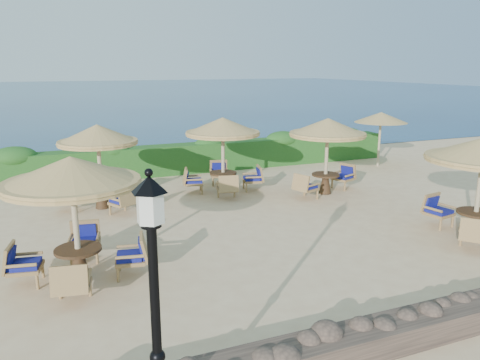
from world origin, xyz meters
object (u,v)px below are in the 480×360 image
extra_parasol (381,118)px  cafe_set_0 (73,197)px  lamp_post (156,329)px  cafe_set_2 (99,151)px  cafe_set_3 (223,143)px  cafe_set_4 (327,138)px

extra_parasol → cafe_set_0: bearing=-152.1°
extra_parasol → cafe_set_0: (-13.18, -6.98, -0.36)m
lamp_post → cafe_set_2: 10.14m
cafe_set_0 → cafe_set_3: size_ratio=1.00×
extra_parasol → cafe_set_2: size_ratio=0.87×
cafe_set_0 → cafe_set_4: size_ratio=1.00×
cafe_set_2 → lamp_post: bearing=-92.5°
cafe_set_2 → cafe_set_4: size_ratio=0.97×
cafe_set_3 → cafe_set_0: bearing=-133.6°
extra_parasol → cafe_set_2: 12.31m
cafe_set_0 → cafe_set_3: bearing=46.4°
lamp_post → cafe_set_4: (7.90, 8.93, 0.43)m
cafe_set_3 → cafe_set_2: bearing=-174.6°
cafe_set_0 → cafe_set_3: same height
cafe_set_0 → cafe_set_2: 5.21m
lamp_post → cafe_set_4: 11.93m
cafe_set_4 → cafe_set_3: bearing=153.7°
lamp_post → cafe_set_2: (0.44, 10.13, 0.26)m
cafe_set_3 → extra_parasol: bearing=10.5°
extra_parasol → cafe_set_3: 8.08m
cafe_set_0 → cafe_set_2: size_ratio=1.04×
cafe_set_2 → cafe_set_4: same height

